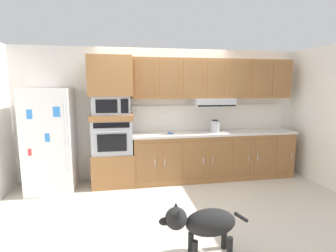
# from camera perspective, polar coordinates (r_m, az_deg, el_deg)

# --- Properties ---
(ground_plane) EXTENTS (9.60, 9.60, 0.00)m
(ground_plane) POSITION_cam_1_polar(r_m,az_deg,el_deg) (4.44, 1.36, -15.11)
(ground_plane) COLOR beige
(back_kitchen_wall) EXTENTS (6.20, 0.12, 2.50)m
(back_kitchen_wall) POSITION_cam_1_polar(r_m,az_deg,el_deg) (5.18, -1.04, 2.69)
(back_kitchen_wall) COLOR silver
(back_kitchen_wall) RESTS_ON ground
(side_panel_right) EXTENTS (0.12, 7.10, 2.50)m
(side_panel_right) POSITION_cam_1_polar(r_m,az_deg,el_deg) (5.41, 31.93, 1.62)
(side_panel_right) COLOR white
(side_panel_right) RESTS_ON ground
(refrigerator) EXTENTS (0.76, 0.73, 1.76)m
(refrigerator) POSITION_cam_1_polar(r_m,az_deg,el_deg) (4.90, -24.28, -2.81)
(refrigerator) COLOR white
(refrigerator) RESTS_ON ground
(oven_base_cabinet) EXTENTS (0.74, 0.62, 0.60)m
(oven_base_cabinet) POSITION_cam_1_polar(r_m,az_deg,el_deg) (4.96, -11.79, -8.99)
(oven_base_cabinet) COLOR #996638
(oven_base_cabinet) RESTS_ON ground
(built_in_oven) EXTENTS (0.70, 0.62, 0.60)m
(built_in_oven) POSITION_cam_1_polar(r_m,az_deg,el_deg) (4.81, -12.01, -2.17)
(built_in_oven) COLOR #A8AAAF
(built_in_oven) RESTS_ON oven_base_cabinet
(appliance_mid_shelf) EXTENTS (0.74, 0.62, 0.10)m
(appliance_mid_shelf) POSITION_cam_1_polar(r_m,az_deg,el_deg) (4.76, -12.14, 1.97)
(appliance_mid_shelf) COLOR #996638
(appliance_mid_shelf) RESTS_ON built_in_oven
(microwave) EXTENTS (0.64, 0.54, 0.32)m
(microwave) POSITION_cam_1_polar(r_m,az_deg,el_deg) (4.74, -12.22, 4.49)
(microwave) COLOR #A8AAAF
(microwave) RESTS_ON appliance_mid_shelf
(appliance_upper_cabinet) EXTENTS (0.74, 0.62, 0.68)m
(appliance_upper_cabinet) POSITION_cam_1_polar(r_m,az_deg,el_deg) (4.74, -12.42, 10.53)
(appliance_upper_cabinet) COLOR #996638
(appliance_upper_cabinet) RESTS_ON microwave
(lower_cabinet_run) EXTENTS (3.11, 0.63, 0.88)m
(lower_cabinet_run) POSITION_cam_1_polar(r_m,az_deg,el_deg) (5.22, 9.94, -6.45)
(lower_cabinet_run) COLOR #996638
(lower_cabinet_run) RESTS_ON ground
(countertop_slab) EXTENTS (3.15, 0.64, 0.04)m
(countertop_slab) POSITION_cam_1_polar(r_m,az_deg,el_deg) (5.12, 10.06, -1.47)
(countertop_slab) COLOR beige
(countertop_slab) RESTS_ON lower_cabinet_run
(backsplash_panel) EXTENTS (3.15, 0.02, 0.50)m
(backsplash_panel) POSITION_cam_1_polar(r_m,az_deg,el_deg) (5.35, 9.08, 1.91)
(backsplash_panel) COLOR white
(backsplash_panel) RESTS_ON countertop_slab
(upper_cabinet_with_hood) EXTENTS (3.11, 0.48, 0.88)m
(upper_cabinet_with_hood) POSITION_cam_1_polar(r_m,az_deg,el_deg) (5.16, 9.87, 9.81)
(upper_cabinet_with_hood) COLOR #996638
(upper_cabinet_with_hood) RESTS_ON backsplash_panel
(screwdriver) EXTENTS (0.17, 0.17, 0.03)m
(screwdriver) POSITION_cam_1_polar(r_m,az_deg,el_deg) (4.82, 0.55, -1.56)
(screwdriver) COLOR blue
(screwdriver) RESTS_ON countertop_slab
(electric_kettle) EXTENTS (0.17, 0.17, 0.24)m
(electric_kettle) POSITION_cam_1_polar(r_m,az_deg,el_deg) (5.05, 10.21, -0.07)
(electric_kettle) COLOR #A8AAAF
(electric_kettle) RESTS_ON countertop_slab
(dog) EXTENTS (0.98, 0.29, 0.58)m
(dog) POSITION_cam_1_polar(r_m,az_deg,el_deg) (2.95, 7.67, -20.18)
(dog) COLOR black
(dog) RESTS_ON ground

